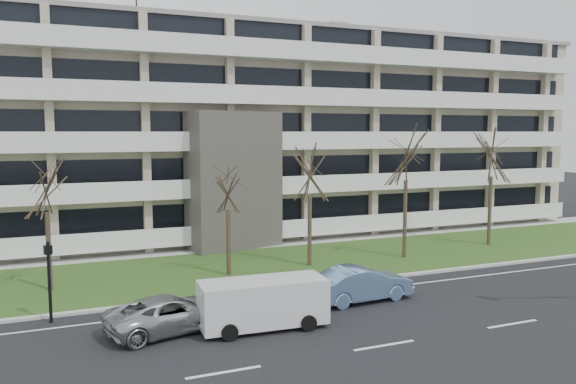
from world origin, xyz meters
name	(u,v)px	position (x,y,z in m)	size (l,w,h in m)	color
ground	(384,346)	(0.00, 0.00, 0.00)	(160.00, 160.00, 0.00)	black
grass_verge	(263,266)	(0.00, 13.00, 0.03)	(90.00, 10.00, 0.06)	#33511B
curb	(297,287)	(0.00, 8.00, 0.06)	(90.00, 0.35, 0.12)	#B2B2AD
sidewalk	(235,247)	(0.00, 18.50, 0.04)	(90.00, 2.00, 0.08)	#B2B2AD
lane_edge_line	(310,297)	(0.00, 6.50, 0.01)	(90.00, 0.12, 0.01)	white
apartment_building	(207,133)	(-0.01, 25.32, 7.61)	(60.50, 15.10, 18.75)	tan
silver_pickup	(171,313)	(-6.84, 4.44, 0.70)	(2.31, 5.02, 1.39)	#A9ACB0
blue_sedan	(361,284)	(1.93, 5.07, 0.80)	(1.69, 4.84, 1.59)	#779ECF
white_van	(265,299)	(-3.37, 3.40, 1.16)	(5.07, 2.27, 1.93)	silver
pedestrian_signal	(49,271)	(-11.17, 7.27, 2.12)	(0.36, 0.30, 3.33)	black
tree_2	(46,181)	(-11.23, 12.21, 5.36)	(3.45, 3.45, 6.89)	#382B21
tree_3	(228,183)	(-2.40, 11.69, 4.98)	(3.21, 3.21, 6.41)	#382B21
tree_4	(310,167)	(2.52, 12.02, 5.69)	(3.66, 3.66, 7.32)	#382B21
tree_5	(407,150)	(8.74, 11.70, 6.63)	(4.26, 4.26, 8.52)	#382B21
tree_6	(492,149)	(16.22, 12.75, 6.54)	(4.20, 4.20, 8.41)	#382B21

